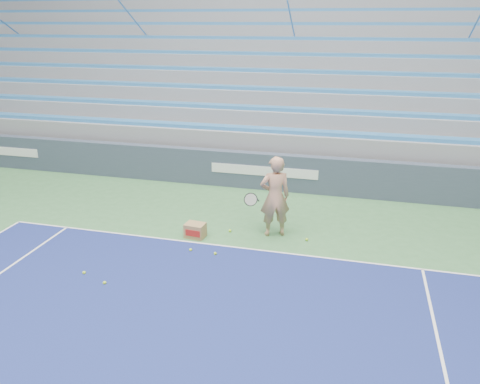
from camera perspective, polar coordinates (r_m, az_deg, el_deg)
name	(u,v)px	position (r m, az deg, el deg)	size (l,w,h in m)	color
sponsor_barrier	(265,171)	(13.97, 3.04, 2.55)	(30.00, 0.32, 1.10)	#364153
bleachers	(294,85)	(19.11, 6.66, 12.80)	(31.00, 9.15, 7.30)	gray
tennis_player	(275,197)	(10.79, 4.26, -0.57)	(1.02, 0.96, 1.93)	tan
ball_box	(195,230)	(11.00, -5.49, -4.67)	(0.48, 0.39, 0.34)	#977649
tennis_ball_0	(230,231)	(11.26, -1.22, -4.74)	(0.07, 0.07, 0.07)	#BCE92F
tennis_ball_1	(191,250)	(10.42, -6.03, -7.03)	(0.07, 0.07, 0.07)	#BCE92F
tennis_ball_2	(84,273)	(10.00, -18.47, -9.31)	(0.07, 0.07, 0.07)	#BCE92F
tennis_ball_3	(307,239)	(10.93, 8.13, -5.75)	(0.07, 0.07, 0.07)	#BCE92F
tennis_ball_4	(215,254)	(10.22, -3.03, -7.50)	(0.07, 0.07, 0.07)	#BCE92F
tennis_ball_5	(105,283)	(9.53, -16.18, -10.58)	(0.07, 0.07, 0.07)	#BCE92F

